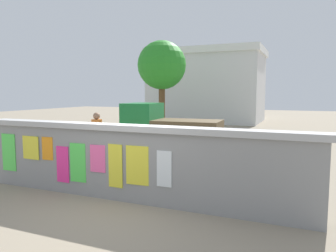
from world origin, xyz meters
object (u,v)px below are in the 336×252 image
Objects in this scene: auto_rickshaw_truck at (167,129)px; tree_roadside at (162,66)px; bicycle_near at (122,163)px; bicycle_far at (270,183)px; person_walking at (97,132)px; motorcycle at (223,159)px.

auto_rickshaw_truck is 7.12m from tree_roadside.
bicycle_far is at bearing -6.33° from bicycle_near.
person_walking is 0.31× the size of tree_roadside.
bicycle_near is 3.84m from bicycle_far.
tree_roadside is (-5.53, 8.41, 3.30)m from motorcycle.
motorcycle is 10.59m from tree_roadside.
bicycle_near is at bearing -36.15° from person_walking.
bicycle_far is at bearing -55.41° from tree_roadside.
person_walking is (-5.44, 1.61, 0.62)m from bicycle_far.
person_walking is at bearing 179.16° from motorcycle.
person_walking is (-1.38, -2.47, 0.09)m from auto_rickshaw_truck.
tree_roadside is (-3.06, 9.54, 3.40)m from bicycle_near.
bicycle_far is 0.33× the size of tree_roadside.
tree_roadside reaches higher than person_walking.
bicycle_near is 1.00× the size of bicycle_far.
bicycle_far is 12.57m from tree_roadside.
motorcycle is 1.11× the size of bicycle_far.
tree_roadside is at bearing 115.52° from auto_rickshaw_truck.
person_walking reaches higher than bicycle_near.
person_walking is at bearing -119.17° from auto_rickshaw_truck.
person_walking is at bearing 163.51° from bicycle_far.
motorcycle is 1.11× the size of bicycle_near.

